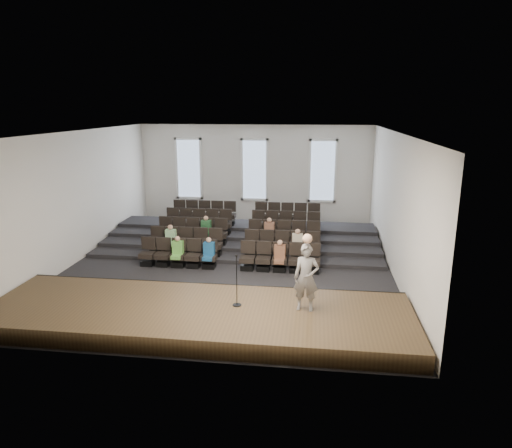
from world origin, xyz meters
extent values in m
plane|color=black|center=(0.00, 0.00, 0.00)|extent=(14.00, 14.00, 0.00)
cube|color=white|center=(0.00, 0.00, 5.01)|extent=(12.00, 14.00, 0.02)
cube|color=silver|center=(0.00, 7.02, 2.50)|extent=(12.00, 0.04, 5.00)
cube|color=silver|center=(0.00, -7.02, 2.50)|extent=(12.00, 0.04, 5.00)
cube|color=silver|center=(-6.02, 0.00, 2.50)|extent=(0.04, 14.00, 5.00)
cube|color=silver|center=(6.02, 0.00, 2.50)|extent=(0.04, 14.00, 5.00)
cube|color=#42321C|center=(0.00, -5.10, 0.25)|extent=(11.80, 3.60, 0.50)
cube|color=black|center=(0.00, -3.33, 0.25)|extent=(11.80, 0.06, 0.52)
cube|color=black|center=(0.00, 2.33, 0.07)|extent=(11.80, 4.80, 0.15)
cube|color=black|center=(0.00, 2.85, 0.15)|extent=(11.80, 3.75, 0.30)
cube|color=black|center=(0.00, 3.38, 0.22)|extent=(11.80, 2.70, 0.45)
cube|color=black|center=(0.00, 3.90, 0.30)|extent=(11.80, 1.65, 0.60)
cube|color=black|center=(-3.13, -0.60, 0.10)|extent=(0.47, 0.43, 0.20)
cube|color=black|center=(-3.13, -0.60, 0.41)|extent=(0.55, 0.50, 0.19)
cube|color=black|center=(-3.13, -0.39, 0.82)|extent=(0.55, 0.08, 0.50)
cube|color=black|center=(-2.53, -0.60, 0.10)|extent=(0.47, 0.43, 0.20)
cube|color=black|center=(-2.53, -0.60, 0.41)|extent=(0.55, 0.50, 0.19)
cube|color=black|center=(-2.53, -0.39, 0.82)|extent=(0.55, 0.08, 0.50)
cube|color=black|center=(-1.93, -0.60, 0.10)|extent=(0.47, 0.43, 0.20)
cube|color=black|center=(-1.93, -0.60, 0.41)|extent=(0.55, 0.50, 0.19)
cube|color=black|center=(-1.93, -0.39, 0.82)|extent=(0.55, 0.08, 0.50)
cube|color=black|center=(-1.33, -0.60, 0.10)|extent=(0.47, 0.43, 0.20)
cube|color=black|center=(-1.33, -0.60, 0.41)|extent=(0.55, 0.50, 0.19)
cube|color=black|center=(-1.33, -0.39, 0.82)|extent=(0.55, 0.08, 0.50)
cube|color=black|center=(-0.73, -0.60, 0.10)|extent=(0.47, 0.43, 0.20)
cube|color=black|center=(-0.73, -0.60, 0.41)|extent=(0.55, 0.50, 0.19)
cube|color=black|center=(-0.73, -0.39, 0.82)|extent=(0.55, 0.08, 0.50)
cube|color=black|center=(0.73, -0.60, 0.10)|extent=(0.47, 0.43, 0.20)
cube|color=black|center=(0.73, -0.60, 0.41)|extent=(0.55, 0.50, 0.19)
cube|color=black|center=(0.73, -0.39, 0.82)|extent=(0.55, 0.08, 0.50)
cube|color=black|center=(1.33, -0.60, 0.10)|extent=(0.47, 0.43, 0.20)
cube|color=black|center=(1.33, -0.60, 0.41)|extent=(0.55, 0.50, 0.19)
cube|color=black|center=(1.33, -0.39, 0.82)|extent=(0.55, 0.08, 0.50)
cube|color=black|center=(1.93, -0.60, 0.10)|extent=(0.47, 0.43, 0.20)
cube|color=black|center=(1.93, -0.60, 0.41)|extent=(0.55, 0.50, 0.19)
cube|color=black|center=(1.93, -0.39, 0.82)|extent=(0.55, 0.08, 0.50)
cube|color=black|center=(2.53, -0.60, 0.10)|extent=(0.47, 0.43, 0.20)
cube|color=black|center=(2.53, -0.60, 0.41)|extent=(0.55, 0.50, 0.19)
cube|color=black|center=(2.53, -0.39, 0.82)|extent=(0.55, 0.08, 0.50)
cube|color=black|center=(3.13, -0.60, 0.10)|extent=(0.47, 0.43, 0.20)
cube|color=black|center=(3.13, -0.60, 0.41)|extent=(0.55, 0.50, 0.19)
cube|color=black|center=(3.13, -0.39, 0.82)|extent=(0.55, 0.08, 0.50)
cube|color=black|center=(-3.13, 0.45, 0.25)|extent=(0.47, 0.43, 0.20)
cube|color=black|center=(-3.13, 0.45, 0.56)|extent=(0.55, 0.50, 0.19)
cube|color=black|center=(-3.13, 0.66, 0.97)|extent=(0.55, 0.08, 0.50)
cube|color=black|center=(-2.53, 0.45, 0.25)|extent=(0.47, 0.43, 0.20)
cube|color=black|center=(-2.53, 0.45, 0.56)|extent=(0.55, 0.50, 0.19)
cube|color=black|center=(-2.53, 0.66, 0.97)|extent=(0.55, 0.08, 0.50)
cube|color=black|center=(-1.93, 0.45, 0.25)|extent=(0.47, 0.43, 0.20)
cube|color=black|center=(-1.93, 0.45, 0.56)|extent=(0.55, 0.50, 0.19)
cube|color=black|center=(-1.93, 0.66, 0.97)|extent=(0.55, 0.08, 0.50)
cube|color=black|center=(-1.33, 0.45, 0.25)|extent=(0.47, 0.43, 0.20)
cube|color=black|center=(-1.33, 0.45, 0.56)|extent=(0.55, 0.50, 0.19)
cube|color=black|center=(-1.33, 0.66, 0.97)|extent=(0.55, 0.08, 0.50)
cube|color=black|center=(-0.73, 0.45, 0.25)|extent=(0.47, 0.43, 0.20)
cube|color=black|center=(-0.73, 0.45, 0.56)|extent=(0.55, 0.50, 0.19)
cube|color=black|center=(-0.73, 0.66, 0.97)|extent=(0.55, 0.08, 0.50)
cube|color=black|center=(0.73, 0.45, 0.25)|extent=(0.47, 0.43, 0.20)
cube|color=black|center=(0.73, 0.45, 0.56)|extent=(0.55, 0.50, 0.19)
cube|color=black|center=(0.73, 0.66, 0.97)|extent=(0.55, 0.08, 0.50)
cube|color=black|center=(1.33, 0.45, 0.25)|extent=(0.47, 0.43, 0.20)
cube|color=black|center=(1.33, 0.45, 0.56)|extent=(0.55, 0.50, 0.19)
cube|color=black|center=(1.33, 0.66, 0.97)|extent=(0.55, 0.08, 0.50)
cube|color=black|center=(1.93, 0.45, 0.25)|extent=(0.47, 0.43, 0.20)
cube|color=black|center=(1.93, 0.45, 0.56)|extent=(0.55, 0.50, 0.19)
cube|color=black|center=(1.93, 0.66, 0.97)|extent=(0.55, 0.08, 0.50)
cube|color=black|center=(2.53, 0.45, 0.25)|extent=(0.47, 0.43, 0.20)
cube|color=black|center=(2.53, 0.45, 0.56)|extent=(0.55, 0.50, 0.19)
cube|color=black|center=(2.53, 0.66, 0.97)|extent=(0.55, 0.08, 0.50)
cube|color=black|center=(3.13, 0.45, 0.25)|extent=(0.47, 0.43, 0.20)
cube|color=black|center=(3.13, 0.45, 0.56)|extent=(0.55, 0.50, 0.19)
cube|color=black|center=(3.13, 0.66, 0.97)|extent=(0.55, 0.08, 0.50)
cube|color=black|center=(-3.13, 1.50, 0.40)|extent=(0.47, 0.42, 0.20)
cube|color=black|center=(-3.13, 1.50, 0.71)|extent=(0.55, 0.50, 0.19)
cube|color=black|center=(-3.13, 1.71, 1.12)|extent=(0.55, 0.08, 0.50)
cube|color=black|center=(-2.53, 1.50, 0.40)|extent=(0.47, 0.42, 0.20)
cube|color=black|center=(-2.53, 1.50, 0.71)|extent=(0.55, 0.50, 0.19)
cube|color=black|center=(-2.53, 1.71, 1.12)|extent=(0.55, 0.08, 0.50)
cube|color=black|center=(-1.93, 1.50, 0.40)|extent=(0.47, 0.42, 0.20)
cube|color=black|center=(-1.93, 1.50, 0.71)|extent=(0.55, 0.50, 0.19)
cube|color=black|center=(-1.93, 1.71, 1.12)|extent=(0.55, 0.08, 0.50)
cube|color=black|center=(-1.33, 1.50, 0.40)|extent=(0.47, 0.42, 0.20)
cube|color=black|center=(-1.33, 1.50, 0.71)|extent=(0.55, 0.50, 0.19)
cube|color=black|center=(-1.33, 1.71, 1.12)|extent=(0.55, 0.08, 0.50)
cube|color=black|center=(-0.73, 1.50, 0.40)|extent=(0.47, 0.42, 0.20)
cube|color=black|center=(-0.73, 1.50, 0.71)|extent=(0.55, 0.50, 0.19)
cube|color=black|center=(-0.73, 1.71, 1.12)|extent=(0.55, 0.08, 0.50)
cube|color=black|center=(0.73, 1.50, 0.40)|extent=(0.47, 0.42, 0.20)
cube|color=black|center=(0.73, 1.50, 0.71)|extent=(0.55, 0.50, 0.19)
cube|color=black|center=(0.73, 1.71, 1.12)|extent=(0.55, 0.08, 0.50)
cube|color=black|center=(1.33, 1.50, 0.40)|extent=(0.47, 0.42, 0.20)
cube|color=black|center=(1.33, 1.50, 0.71)|extent=(0.55, 0.50, 0.19)
cube|color=black|center=(1.33, 1.71, 1.12)|extent=(0.55, 0.08, 0.50)
cube|color=black|center=(1.93, 1.50, 0.40)|extent=(0.47, 0.42, 0.20)
cube|color=black|center=(1.93, 1.50, 0.71)|extent=(0.55, 0.50, 0.19)
cube|color=black|center=(1.93, 1.71, 1.12)|extent=(0.55, 0.08, 0.50)
cube|color=black|center=(2.53, 1.50, 0.40)|extent=(0.47, 0.42, 0.20)
cube|color=black|center=(2.53, 1.50, 0.71)|extent=(0.55, 0.50, 0.19)
cube|color=black|center=(2.53, 1.71, 1.12)|extent=(0.55, 0.08, 0.50)
cube|color=black|center=(3.13, 1.50, 0.40)|extent=(0.47, 0.42, 0.20)
cube|color=black|center=(3.13, 1.50, 0.71)|extent=(0.55, 0.50, 0.19)
cube|color=black|center=(3.13, 1.71, 1.12)|extent=(0.55, 0.08, 0.50)
cube|color=black|center=(-3.13, 2.55, 0.55)|extent=(0.47, 0.42, 0.20)
cube|color=black|center=(-3.13, 2.55, 0.86)|extent=(0.55, 0.50, 0.19)
cube|color=black|center=(-3.13, 2.76, 1.27)|extent=(0.55, 0.08, 0.50)
cube|color=black|center=(-2.53, 2.55, 0.55)|extent=(0.47, 0.42, 0.20)
cube|color=black|center=(-2.53, 2.55, 0.86)|extent=(0.55, 0.50, 0.19)
cube|color=black|center=(-2.53, 2.76, 1.27)|extent=(0.55, 0.08, 0.50)
cube|color=black|center=(-1.93, 2.55, 0.55)|extent=(0.47, 0.42, 0.20)
cube|color=black|center=(-1.93, 2.55, 0.86)|extent=(0.55, 0.50, 0.19)
cube|color=black|center=(-1.93, 2.76, 1.27)|extent=(0.55, 0.08, 0.50)
cube|color=black|center=(-1.33, 2.55, 0.55)|extent=(0.47, 0.42, 0.20)
cube|color=black|center=(-1.33, 2.55, 0.86)|extent=(0.55, 0.50, 0.19)
cube|color=black|center=(-1.33, 2.76, 1.27)|extent=(0.55, 0.08, 0.50)
cube|color=black|center=(-0.73, 2.55, 0.55)|extent=(0.47, 0.42, 0.20)
cube|color=black|center=(-0.73, 2.55, 0.86)|extent=(0.55, 0.50, 0.19)
cube|color=black|center=(-0.73, 2.76, 1.27)|extent=(0.55, 0.08, 0.50)
cube|color=black|center=(0.73, 2.55, 0.55)|extent=(0.47, 0.42, 0.20)
cube|color=black|center=(0.73, 2.55, 0.86)|extent=(0.55, 0.50, 0.19)
cube|color=black|center=(0.73, 2.76, 1.27)|extent=(0.55, 0.08, 0.50)
cube|color=black|center=(1.33, 2.55, 0.55)|extent=(0.47, 0.42, 0.20)
cube|color=black|center=(1.33, 2.55, 0.86)|extent=(0.55, 0.50, 0.19)
cube|color=black|center=(1.33, 2.76, 1.27)|extent=(0.55, 0.08, 0.50)
cube|color=black|center=(1.93, 2.55, 0.55)|extent=(0.47, 0.42, 0.20)
cube|color=black|center=(1.93, 2.55, 0.86)|extent=(0.55, 0.50, 0.19)
cube|color=black|center=(1.93, 2.76, 1.27)|extent=(0.55, 0.08, 0.50)
cube|color=black|center=(2.53, 2.55, 0.55)|extent=(0.47, 0.42, 0.20)
cube|color=black|center=(2.53, 2.55, 0.86)|extent=(0.55, 0.50, 0.19)
cube|color=black|center=(2.53, 2.76, 1.27)|extent=(0.55, 0.08, 0.50)
cube|color=black|center=(3.13, 2.55, 0.55)|extent=(0.47, 0.42, 0.20)
cube|color=black|center=(3.13, 2.55, 0.86)|extent=(0.55, 0.50, 0.19)
cube|color=black|center=(3.13, 2.76, 1.27)|extent=(0.55, 0.08, 0.50)
cube|color=black|center=(-3.13, 3.60, 0.70)|extent=(0.47, 0.42, 0.20)
cube|color=black|center=(-3.13, 3.60, 1.01)|extent=(0.55, 0.50, 0.19)
cube|color=black|center=(-3.13, 3.81, 1.42)|extent=(0.55, 0.08, 0.50)
cube|color=black|center=(-2.53, 3.60, 0.70)|extent=(0.47, 0.42, 0.20)
cube|color=black|center=(-2.53, 3.60, 1.01)|extent=(0.55, 0.50, 0.19)
cube|color=black|center=(-2.53, 3.81, 1.42)|extent=(0.55, 0.08, 0.50)
cube|color=black|center=(-1.93, 3.60, 0.70)|extent=(0.47, 0.42, 0.20)
cube|color=black|center=(-1.93, 3.60, 1.01)|extent=(0.55, 0.50, 0.19)
cube|color=black|center=(-1.93, 3.81, 1.42)|extent=(0.55, 0.08, 0.50)
cube|color=black|center=(-1.33, 3.60, 0.70)|extent=(0.47, 0.42, 0.20)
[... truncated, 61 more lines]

